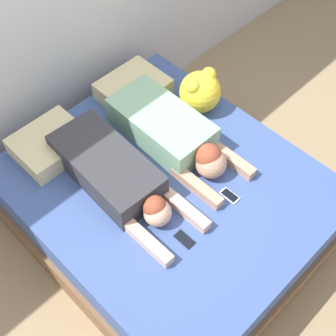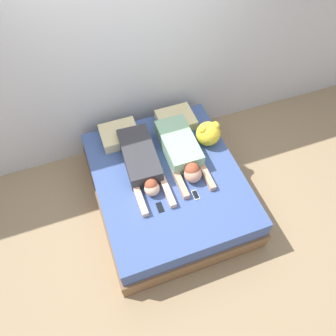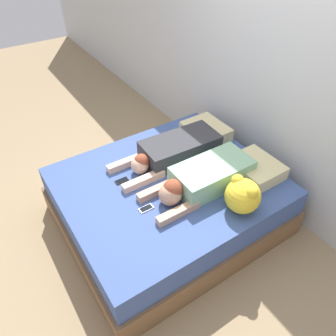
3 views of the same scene
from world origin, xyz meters
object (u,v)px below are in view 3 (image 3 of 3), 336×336
pillow_head_left (206,131)px  pillow_head_right (255,168)px  plush_toy (243,195)px  bed (168,201)px  cell_phone_left (122,181)px  person_left (173,151)px  person_right (203,178)px  cell_phone_right (146,208)px

pillow_head_left → pillow_head_right: (0.75, 0.00, 0.00)m
pillow_head_right → plush_toy: bearing=-58.5°
bed → plush_toy: 0.83m
pillow_head_left → cell_phone_left: bearing=-82.3°
person_left → person_right: size_ratio=1.08×
bed → cell_phone_left: bearing=-121.7°
pillow_head_right → person_right: bearing=-103.5°
bed → pillow_head_left: 0.89m
bed → pillow_head_right: (0.37, 0.74, 0.34)m
person_left → cell_phone_left: 0.60m
pillow_head_right → plush_toy: plush_toy is taller
pillow_head_right → cell_phone_left: bearing=-118.5°
pillow_head_right → pillow_head_left: bearing=180.0°
person_right → plush_toy: 0.40m
cell_phone_left → cell_phone_right: (0.42, 0.01, 0.00)m
person_left → cell_phone_left: bearing=-88.1°
person_left → person_right: 0.49m
pillow_head_right → bed: bearing=-116.9°
cell_phone_right → bed: bearing=119.4°
plush_toy → cell_phone_right: bearing=-122.9°
person_right → bed: bearing=-139.7°
bed → pillow_head_left: bearing=116.9°
cell_phone_right → plush_toy: 0.81m
pillow_head_right → plush_toy: size_ratio=1.47×
bed → pillow_head_right: 0.89m
cell_phone_left → person_left: bearing=91.9°
bed → person_left: size_ratio=1.76×
bed → pillow_head_left: size_ratio=4.32×
bed → cell_phone_right: size_ratio=15.94×
bed → plush_toy: size_ratio=6.36×
cell_phone_left → bed: bearing=58.3°
pillow_head_left → cell_phone_right: pillow_head_left is taller
pillow_head_right → person_left: 0.80m
pillow_head_right → cell_phone_left: pillow_head_right is taller
person_left → cell_phone_left: person_left is taller
person_left → plush_toy: plush_toy is taller
bed → plush_toy: plush_toy is taller
cell_phone_right → pillow_head_right: bearing=80.9°
bed → cell_phone_left: cell_phone_left is taller
person_left → person_right: (0.49, -0.02, 0.01)m
pillow_head_left → bed: bearing=-63.1°
person_right → cell_phone_right: person_right is taller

